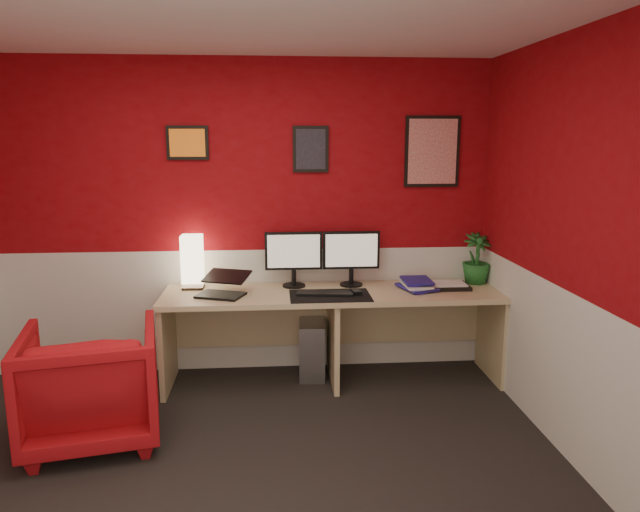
{
  "coord_description": "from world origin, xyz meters",
  "views": [
    {
      "loc": [
        0.27,
        -2.95,
        1.88
      ],
      "look_at": [
        0.6,
        1.21,
        1.05
      ],
      "focal_mm": 33.1,
      "sensor_mm": 36.0,
      "label": 1
    }
  ],
  "objects_px": {
    "shoji_lamp": "(192,263)",
    "monitor_right": "(352,250)",
    "zen_tray": "(446,286)",
    "monitor_left": "(294,251)",
    "potted_plant": "(476,258)",
    "armchair": "(91,384)",
    "pc_tower": "(312,347)",
    "desk": "(333,337)",
    "laptop": "(220,282)"
  },
  "relations": [
    {
      "from": "armchair",
      "to": "monitor_right",
      "type": "bearing_deg",
      "value": -162.73
    },
    {
      "from": "shoji_lamp",
      "to": "zen_tray",
      "type": "height_order",
      "value": "shoji_lamp"
    },
    {
      "from": "potted_plant",
      "to": "monitor_right",
      "type": "bearing_deg",
      "value": 179.91
    },
    {
      "from": "laptop",
      "to": "zen_tray",
      "type": "height_order",
      "value": "laptop"
    },
    {
      "from": "desk",
      "to": "monitor_right",
      "type": "distance_m",
      "value": 0.7
    },
    {
      "from": "desk",
      "to": "monitor_right",
      "type": "height_order",
      "value": "monitor_right"
    },
    {
      "from": "laptop",
      "to": "pc_tower",
      "type": "xyz_separation_m",
      "value": [
        0.7,
        0.24,
        -0.61
      ]
    },
    {
      "from": "shoji_lamp",
      "to": "armchair",
      "type": "relative_size",
      "value": 0.49
    },
    {
      "from": "desk",
      "to": "potted_plant",
      "type": "height_order",
      "value": "potted_plant"
    },
    {
      "from": "laptop",
      "to": "potted_plant",
      "type": "distance_m",
      "value": 2.04
    },
    {
      "from": "monitor_left",
      "to": "shoji_lamp",
      "type": "bearing_deg",
      "value": 179.05
    },
    {
      "from": "armchair",
      "to": "laptop",
      "type": "bearing_deg",
      "value": -148.06
    },
    {
      "from": "zen_tray",
      "to": "armchair",
      "type": "relative_size",
      "value": 0.43
    },
    {
      "from": "desk",
      "to": "armchair",
      "type": "height_order",
      "value": "armchair"
    },
    {
      "from": "zen_tray",
      "to": "potted_plant",
      "type": "xyz_separation_m",
      "value": [
        0.28,
        0.14,
        0.19
      ]
    },
    {
      "from": "desk",
      "to": "potted_plant",
      "type": "distance_m",
      "value": 1.32
    },
    {
      "from": "monitor_left",
      "to": "monitor_right",
      "type": "relative_size",
      "value": 1.0
    },
    {
      "from": "laptop",
      "to": "pc_tower",
      "type": "distance_m",
      "value": 0.96
    },
    {
      "from": "monitor_right",
      "to": "armchair",
      "type": "bearing_deg",
      "value": -151.36
    },
    {
      "from": "shoji_lamp",
      "to": "desk",
      "type": "bearing_deg",
      "value": -10.19
    },
    {
      "from": "shoji_lamp",
      "to": "armchair",
      "type": "distance_m",
      "value": 1.24
    },
    {
      "from": "desk",
      "to": "laptop",
      "type": "distance_m",
      "value": 0.98
    },
    {
      "from": "pc_tower",
      "to": "potted_plant",
      "type": "bearing_deg",
      "value": 3.82
    },
    {
      "from": "potted_plant",
      "to": "pc_tower",
      "type": "distance_m",
      "value": 1.51
    },
    {
      "from": "laptop",
      "to": "pc_tower",
      "type": "relative_size",
      "value": 0.73
    },
    {
      "from": "zen_tray",
      "to": "armchair",
      "type": "distance_m",
      "value": 2.66
    },
    {
      "from": "monitor_right",
      "to": "potted_plant",
      "type": "height_order",
      "value": "monitor_right"
    },
    {
      "from": "shoji_lamp",
      "to": "armchair",
      "type": "bearing_deg",
      "value": -118.01
    },
    {
      "from": "shoji_lamp",
      "to": "monitor_right",
      "type": "bearing_deg",
      "value": -0.73
    },
    {
      "from": "pc_tower",
      "to": "shoji_lamp",
      "type": "bearing_deg",
      "value": -177.98
    },
    {
      "from": "monitor_left",
      "to": "potted_plant",
      "type": "height_order",
      "value": "monitor_left"
    },
    {
      "from": "monitor_left",
      "to": "potted_plant",
      "type": "xyz_separation_m",
      "value": [
        1.47,
        -0.0,
        -0.09
      ]
    },
    {
      "from": "desk",
      "to": "laptop",
      "type": "height_order",
      "value": "laptop"
    },
    {
      "from": "shoji_lamp",
      "to": "monitor_left",
      "type": "relative_size",
      "value": 0.69
    },
    {
      "from": "potted_plant",
      "to": "zen_tray",
      "type": "bearing_deg",
      "value": -154.34
    },
    {
      "from": "zen_tray",
      "to": "armchair",
      "type": "bearing_deg",
      "value": -161.68
    },
    {
      "from": "zen_tray",
      "to": "pc_tower",
      "type": "distance_m",
      "value": 1.17
    },
    {
      "from": "desk",
      "to": "laptop",
      "type": "relative_size",
      "value": 7.88
    },
    {
      "from": "shoji_lamp",
      "to": "armchair",
      "type": "height_order",
      "value": "shoji_lamp"
    },
    {
      "from": "monitor_right",
      "to": "shoji_lamp",
      "type": "bearing_deg",
      "value": 179.27
    },
    {
      "from": "desk",
      "to": "pc_tower",
      "type": "height_order",
      "value": "desk"
    },
    {
      "from": "monitor_left",
      "to": "pc_tower",
      "type": "relative_size",
      "value": 1.29
    },
    {
      "from": "shoji_lamp",
      "to": "monitor_right",
      "type": "height_order",
      "value": "monitor_right"
    },
    {
      "from": "zen_tray",
      "to": "potted_plant",
      "type": "height_order",
      "value": "potted_plant"
    },
    {
      "from": "laptop",
      "to": "monitor_right",
      "type": "height_order",
      "value": "monitor_right"
    },
    {
      "from": "laptop",
      "to": "potted_plant",
      "type": "height_order",
      "value": "potted_plant"
    },
    {
      "from": "laptop",
      "to": "monitor_right",
      "type": "relative_size",
      "value": 0.57
    },
    {
      "from": "shoji_lamp",
      "to": "pc_tower",
      "type": "height_order",
      "value": "shoji_lamp"
    },
    {
      "from": "monitor_left",
      "to": "pc_tower",
      "type": "distance_m",
      "value": 0.81
    },
    {
      "from": "shoji_lamp",
      "to": "zen_tray",
      "type": "relative_size",
      "value": 1.14
    }
  ]
}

